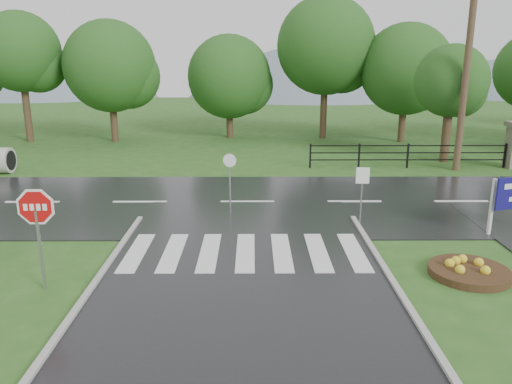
{
  "coord_description": "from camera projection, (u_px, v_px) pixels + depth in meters",
  "views": [
    {
      "loc": [
        0.21,
        -7.83,
        5.26
      ],
      "look_at": [
        0.3,
        6.0,
        1.5
      ],
      "focal_mm": 35.0,
      "sensor_mm": 36.0,
      "label": 1
    }
  ],
  "objects": [
    {
      "name": "ground",
      "position": [
        242.0,
        360.0,
        8.94
      ],
      "size": [
        120.0,
        120.0,
        0.0
      ],
      "primitive_type": "plane",
      "color": "#29551C",
      "rests_on": "ground"
    },
    {
      "name": "hills",
      "position": [
        275.0,
        198.0,
        75.75
      ],
      "size": [
        102.0,
        48.0,
        48.0
      ],
      "color": "slate",
      "rests_on": "ground"
    },
    {
      "name": "entrance_tree_left",
      "position": [
        451.0,
        81.0,
        24.81
      ],
      "size": [
        3.61,
        3.61,
        5.91
      ],
      "color": "#3D2B1C",
      "rests_on": "ground"
    },
    {
      "name": "utility_pole_east",
      "position": [
        467.0,
        68.0,
        22.7
      ],
      "size": [
        1.67,
        0.37,
        9.4
      ],
      "color": "#473523",
      "rests_on": "ground"
    },
    {
      "name": "crosswalk",
      "position": [
        245.0,
        252.0,
        13.75
      ],
      "size": [
        6.5,
        2.8,
        0.02
      ],
      "color": "silver",
      "rests_on": "ground"
    },
    {
      "name": "main_road",
      "position": [
        247.0,
        203.0,
        18.59
      ],
      "size": [
        90.0,
        8.0,
        0.04
      ],
      "primitive_type": "cube",
      "color": "black",
      "rests_on": "ground"
    },
    {
      "name": "fence_west",
      "position": [
        408.0,
        153.0,
        24.23
      ],
      "size": [
        9.58,
        0.08,
        1.2
      ],
      "color": "black",
      "rests_on": "ground"
    },
    {
      "name": "reg_sign_round",
      "position": [
        230.0,
        174.0,
        17.46
      ],
      "size": [
        0.46,
        0.11,
        2.01
      ],
      "color": "#939399",
      "rests_on": "ground"
    },
    {
      "name": "stop_sign",
      "position": [
        36.0,
        216.0,
        11.19
      ],
      "size": [
        1.15,
        0.06,
        2.59
      ],
      "color": "#939399",
      "rests_on": "ground"
    },
    {
      "name": "reg_sign_small",
      "position": [
        362.0,
        184.0,
        15.76
      ],
      "size": [
        0.42,
        0.06,
        1.91
      ],
      "color": "#939399",
      "rests_on": "ground"
    },
    {
      "name": "treeline",
      "position": [
        265.0,
        141.0,
        32.1
      ],
      "size": [
        83.2,
        5.2,
        10.0
      ],
      "color": "#1D4C17",
      "rests_on": "ground"
    },
    {
      "name": "flower_bed",
      "position": [
        469.0,
        270.0,
        12.36
      ],
      "size": [
        1.95,
        1.95,
        0.39
      ],
      "color": "#332111",
      "rests_on": "ground"
    }
  ]
}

